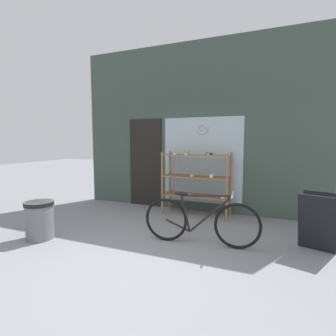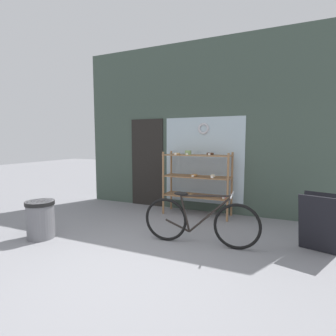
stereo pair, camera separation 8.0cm
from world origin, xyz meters
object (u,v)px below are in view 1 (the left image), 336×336
at_px(sandwich_board, 318,222).
at_px(trash_bin, 40,219).
at_px(bicycle, 200,221).
at_px(display_case, 196,176).

distance_m(sandwich_board, trash_bin, 4.27).
bearing_deg(sandwich_board, bicycle, -147.61).
bearing_deg(bicycle, display_case, 103.16).
bearing_deg(sandwich_board, trash_bin, -146.62).
relative_size(display_case, bicycle, 0.80).
bearing_deg(display_case, trash_bin, -129.93).
height_order(sandwich_board, trash_bin, sandwich_board).
relative_size(bicycle, sandwich_board, 2.15).
bearing_deg(trash_bin, display_case, 50.07).
distance_m(bicycle, trash_bin, 2.58).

